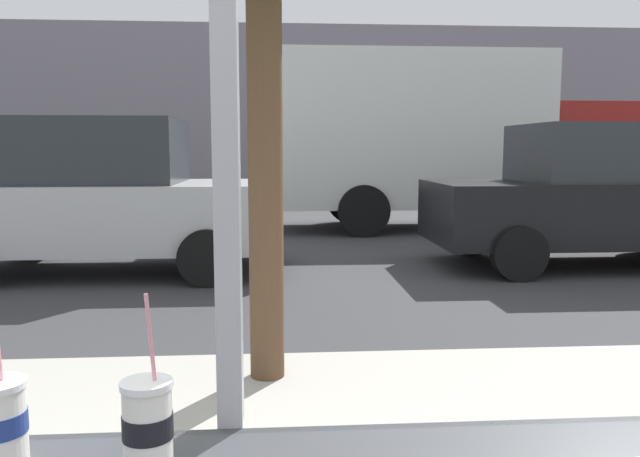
{
  "coord_description": "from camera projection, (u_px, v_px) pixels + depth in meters",
  "views": [
    {
      "loc": [
        0.09,
        -1.19,
        1.51
      ],
      "look_at": [
        0.38,
        2.85,
        1.01
      ],
      "focal_mm": 35.98,
      "sensor_mm": 36.0,
      "label": 1
    }
  ],
  "objects": [
    {
      "name": "parked_car_black",
      "position": [
        595.0,
        196.0,
        8.25
      ],
      "size": [
        4.1,
        1.98,
        1.82
      ],
      "color": "black",
      "rests_on": "ground"
    },
    {
      "name": "box_truck",
      "position": [
        439.0,
        137.0,
        12.11
      ],
      "size": [
        6.76,
        2.44,
        3.24
      ],
      "color": "silver",
      "rests_on": "ground"
    },
    {
      "name": "parked_car_silver",
      "position": [
        102.0,
        197.0,
        7.8
      ],
      "size": [
        4.18,
        2.07,
        1.87
      ],
      "color": "#BCBCC1",
      "rests_on": "ground"
    },
    {
      "name": "ground_plane",
      "position": [
        268.0,
        254.0,
        9.28
      ],
      "size": [
        60.0,
        60.0,
        0.0
      ],
      "primitive_type": "plane",
      "color": "#38383A"
    },
    {
      "name": "building_facade_far",
      "position": [
        270.0,
        110.0,
        22.23
      ],
      "size": [
        28.0,
        1.2,
        5.69
      ],
      "primitive_type": "cube",
      "color": "gray",
      "rests_on": "ground"
    },
    {
      "name": "soda_cup_right",
      "position": [
        148.0,
        425.0,
        1.1
      ],
      "size": [
        0.09,
        0.09,
        0.32
      ],
      "color": "silver",
      "rests_on": "window_counter"
    }
  ]
}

